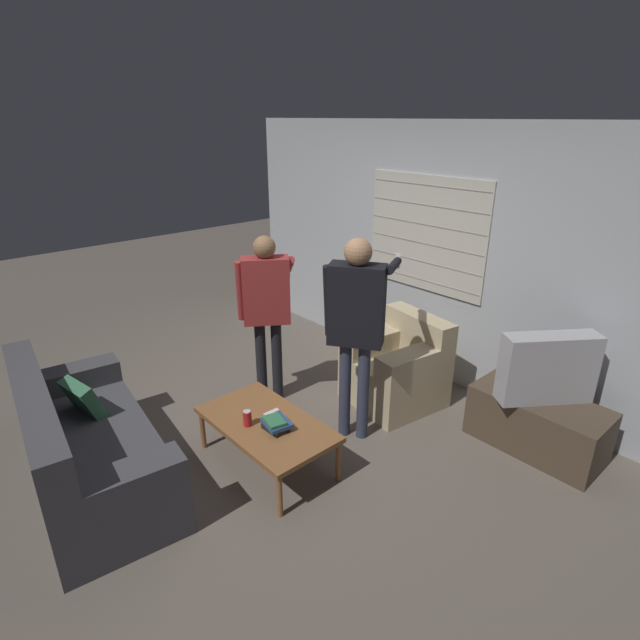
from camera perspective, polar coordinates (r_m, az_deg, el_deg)
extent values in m
plane|color=#665B51|center=(4.47, -5.93, -13.05)|extent=(16.00, 16.00, 0.00)
cube|color=#ADB2B7|center=(5.25, 11.78, 7.50)|extent=(5.20, 0.06, 2.55)
cube|color=beige|center=(5.15, 11.95, 9.61)|extent=(1.39, 0.02, 1.14)
cube|color=gray|center=(5.27, 11.47, 4.56)|extent=(1.37, 0.00, 0.01)
cube|color=gray|center=(5.21, 11.63, 6.55)|extent=(1.37, 0.00, 0.01)
cube|color=gray|center=(5.17, 11.79, 8.57)|extent=(1.37, 0.00, 0.01)
cube|color=gray|center=(5.13, 11.96, 10.62)|extent=(1.37, 0.00, 0.01)
cube|color=gray|center=(5.09, 12.13, 12.71)|extent=(1.37, 0.00, 0.01)
cube|color=gray|center=(5.07, 12.30, 14.82)|extent=(1.37, 0.00, 0.01)
cube|color=#424247|center=(4.23, -24.23, -14.08)|extent=(1.94, 1.04, 0.41)
cube|color=#424247|center=(3.98, -29.57, -9.92)|extent=(1.86, 0.43, 0.47)
cube|color=#424247|center=(4.77, -26.81, -6.01)|extent=(0.34, 0.84, 0.19)
cube|color=#424247|center=(3.40, -22.11, -17.17)|extent=(0.34, 0.84, 0.19)
cube|color=#38704C|center=(4.35, -25.24, -8.40)|extent=(0.39, 0.28, 0.37)
cube|color=#C6B289|center=(4.87, 8.41, -6.86)|extent=(0.88, 0.88, 0.44)
cube|color=#C6B289|center=(4.86, 11.22, -1.57)|extent=(0.80, 0.32, 0.40)
cube|color=#C6B289|center=(4.55, 10.85, -4.67)|extent=(0.35, 0.80, 0.20)
cube|color=#C6B289|center=(4.91, 6.58, -2.33)|extent=(0.35, 0.80, 0.20)
cube|color=brown|center=(3.96, -6.16, -11.73)|extent=(1.12, 0.63, 0.04)
cylinder|color=brown|center=(4.56, -7.11, -9.68)|extent=(0.04, 0.04, 0.35)
cylinder|color=brown|center=(3.89, 2.10, -15.81)|extent=(0.04, 0.04, 0.35)
cylinder|color=brown|center=(4.33, -13.25, -12.10)|extent=(0.04, 0.04, 0.35)
cylinder|color=brown|center=(3.62, -4.63, -19.40)|extent=(0.04, 0.04, 0.35)
cube|color=#4C3D2D|center=(4.56, 23.55, -10.77)|extent=(1.04, 0.50, 0.46)
cube|color=#B2B2B7|center=(4.31, 24.59, -5.02)|extent=(0.60, 0.72, 0.56)
cube|color=#3D4738|center=(4.39, 23.95, -4.42)|extent=(0.38, 0.52, 0.46)
cylinder|color=black|center=(4.80, -6.74, -4.73)|extent=(0.10, 0.10, 0.81)
cylinder|color=black|center=(4.80, -4.94, -4.64)|extent=(0.10, 0.10, 0.81)
cube|color=maroon|center=(4.52, -6.18, 3.38)|extent=(0.40, 0.46, 0.61)
sphere|color=#846042|center=(4.41, -6.40, 8.26)|extent=(0.20, 0.20, 0.20)
cylinder|color=maroon|center=(4.57, -9.10, 3.28)|extent=(0.17, 0.15, 0.58)
cylinder|color=maroon|center=(4.74, -3.53, 6.26)|extent=(0.50, 0.37, 0.31)
cube|color=black|center=(5.02, -3.71, 5.72)|extent=(0.09, 0.08, 0.13)
cylinder|color=#33384C|center=(4.25, 2.86, -7.90)|extent=(0.10, 0.10, 0.88)
cylinder|color=#33384C|center=(4.23, 4.96, -8.15)|extent=(0.10, 0.10, 0.88)
cube|color=black|center=(3.91, 4.20, 1.71)|extent=(0.47, 0.41, 0.66)
sphere|color=#A87A56|center=(3.78, 4.38, 7.75)|extent=(0.22, 0.22, 0.22)
cylinder|color=black|center=(4.00, 0.95, 2.11)|extent=(0.15, 0.17, 0.63)
cylinder|color=black|center=(4.09, 8.43, 6.20)|extent=(0.41, 0.56, 0.16)
cube|color=white|center=(4.40, 8.87, 6.70)|extent=(0.06, 0.06, 0.13)
cube|color=black|center=(3.85, -5.12, -12.14)|extent=(0.19, 0.13, 0.04)
cube|color=#284C89|center=(3.83, -4.96, -11.63)|extent=(0.24, 0.21, 0.03)
cube|color=#33754C|center=(3.81, -5.22, -11.41)|extent=(0.20, 0.17, 0.03)
cylinder|color=red|center=(3.90, -8.30, -11.07)|extent=(0.07, 0.07, 0.12)
cylinder|color=silver|center=(3.86, -8.36, -10.29)|extent=(0.06, 0.06, 0.00)
cube|color=white|center=(4.03, -5.55, -10.53)|extent=(0.04, 0.13, 0.02)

